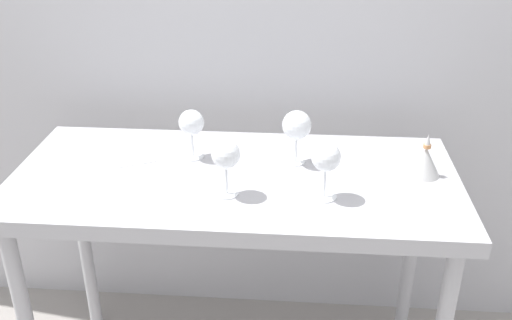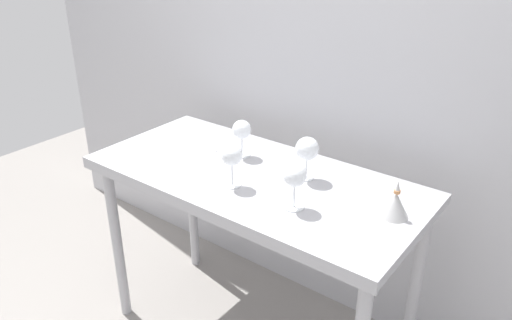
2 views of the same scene
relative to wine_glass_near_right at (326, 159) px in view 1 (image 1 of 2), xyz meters
name	(u,v)px [view 1 (image 1 of 2)]	position (x,y,z in m)	size (l,w,h in m)	color
back_wall	(248,11)	(-0.28, 0.62, 0.28)	(3.80, 0.04, 2.60)	#B4B4B9
steel_counter	(235,203)	(-0.28, 0.12, -0.23)	(1.40, 0.65, 0.90)	#A9A9AE
wine_glass_near_right	(326,159)	(0.00, 0.00, 0.00)	(0.08, 0.08, 0.17)	white
wine_glass_far_right	(297,126)	(-0.09, 0.22, 0.00)	(0.09, 0.09, 0.18)	white
wine_glass_far_left	(191,124)	(-0.43, 0.23, -0.01)	(0.08, 0.08, 0.17)	white
wine_glass_near_center	(226,156)	(-0.28, -0.01, 0.00)	(0.08, 0.08, 0.17)	white
tasting_sheet_upper	(127,152)	(-0.65, 0.24, -0.12)	(0.15, 0.20, 0.00)	white
decanter_funnel	(425,161)	(0.31, 0.16, -0.08)	(0.10, 0.10, 0.14)	#B5B5B5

